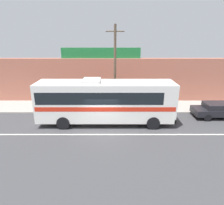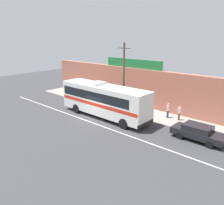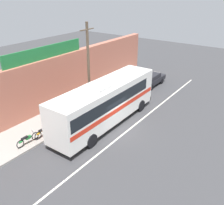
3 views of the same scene
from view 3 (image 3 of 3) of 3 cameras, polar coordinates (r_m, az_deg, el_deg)
name	(u,v)px [view 3 (image 3 of 3)]	position (r m, az deg, el deg)	size (l,w,h in m)	color
ground_plane	(117,129)	(20.52, 1.20, -6.10)	(70.00, 70.00, 0.00)	#3A3A3D
sidewalk_slab	(71,111)	(23.44, -9.32, -2.02)	(30.00, 3.60, 0.14)	gray
storefront_facade	(52,83)	(23.98, -13.40, 4.34)	(30.00, 0.70, 4.80)	#B26651
storefront_billboard	(45,52)	(22.88, -14.90, 10.95)	(8.45, 0.12, 1.10)	#1E7538
road_center_stripe	(126,132)	(20.15, 3.09, -6.77)	(30.00, 0.14, 0.01)	silver
intercity_bus	(105,101)	(20.38, -1.59, 0.24)	(11.13, 2.69, 3.78)	white
parked_car	(150,79)	(29.50, 8.71, 5.24)	(4.48, 1.87, 1.37)	black
utility_pole	(89,68)	(21.65, -5.34, 7.78)	(1.60, 0.22, 7.88)	brown
motorcycle_purple	(44,131)	(19.90, -15.21, -6.27)	(1.82, 0.56, 0.94)	black
motorcycle_black	(27,139)	(19.32, -18.66, -7.81)	(1.91, 0.56, 0.94)	black
pedestrian_far_left	(106,82)	(27.24, -1.34, 4.59)	(0.30, 0.48, 1.62)	navy
pedestrian_near_shop	(112,79)	(28.26, -0.02, 5.30)	(0.30, 0.48, 1.57)	brown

